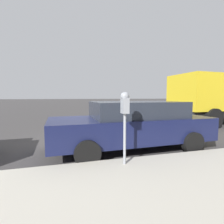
{
  "coord_description": "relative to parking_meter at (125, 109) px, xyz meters",
  "views": [
    {
      "loc": [
        -6.12,
        1.03,
        1.66
      ],
      "look_at": [
        -2.52,
        0.03,
        1.32
      ],
      "focal_mm": 28.0,
      "sensor_mm": 36.0,
      "label": 1
    }
  ],
  "objects": [
    {
      "name": "parking_meter",
      "position": [
        0.0,
        0.0,
        0.0
      ],
      "size": [
        0.21,
        0.19,
        1.6
      ],
      "color": "gray",
      "rests_on": "sidewalk"
    },
    {
      "name": "ground_plane",
      "position": [
        2.55,
        0.25,
        -1.38
      ],
      "size": [
        220.0,
        220.0,
        0.0
      ],
      "primitive_type": "plane",
      "color": "#3D3A3A"
    },
    {
      "name": "car_navy",
      "position": [
        1.43,
        -0.77,
        -0.58
      ],
      "size": [
        2.18,
        4.96,
        1.5
      ],
      "rotation": [
        0.0,
        0.0,
        0.03
      ],
      "color": "#14193D",
      "rests_on": "ground_plane"
    }
  ]
}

